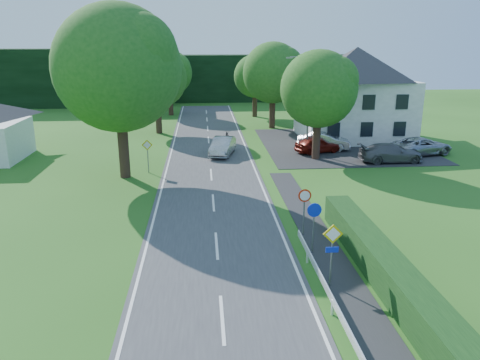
{
  "coord_description": "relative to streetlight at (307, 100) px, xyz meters",
  "views": [
    {
      "loc": [
        -0.51,
        -8.01,
        9.24
      ],
      "look_at": [
        1.55,
        17.66,
        1.49
      ],
      "focal_mm": 35.0,
      "sensor_mm": 36.0,
      "label": 1
    }
  ],
  "objects": [
    {
      "name": "sign_speed_limit",
      "position": [
        -3.76,
        -17.03,
        -2.7
      ],
      "size": [
        0.64,
        0.11,
        2.37
      ],
      "color": "slate",
      "rests_on": "ground"
    },
    {
      "name": "sign_priority_left",
      "position": [
        -12.56,
        -5.02,
        -2.75
      ],
      "size": [
        0.78,
        0.09,
        2.44
      ],
      "color": "slate",
      "rests_on": "ground"
    },
    {
      "name": "moving_car",
      "position": [
        -6.97,
        -0.11,
        -3.7
      ],
      "size": [
        2.55,
        4.65,
        1.45
      ],
      "primitive_type": "imported",
      "rotation": [
        0.0,
        0.0,
        -0.24
      ],
      "color": "#A09FA4",
      "rests_on": "road"
    },
    {
      "name": "line_centre",
      "position": [
        -8.06,
        -10.0,
        -4.42
      ],
      "size": [
        0.12,
        80.0,
        0.01
      ],
      "primitive_type": null,
      "color": "white",
      "rests_on": "road"
    },
    {
      "name": "tree_right_mid",
      "position": [
        0.44,
        -2.0,
        -0.17
      ],
      "size": [
        7.0,
        7.0,
        8.58
      ],
      "primitive_type": null,
      "color": "#1D5319",
      "rests_on": "ground"
    },
    {
      "name": "parked_car_silver_a",
      "position": [
        1.82,
        1.0,
        -3.68
      ],
      "size": [
        4.74,
        2.31,
        1.5
      ],
      "primitive_type": "imported",
      "rotation": [
        0.0,
        0.0,
        1.4
      ],
      "color": "#B1B1B6",
      "rests_on": "parking_pad"
    },
    {
      "name": "road",
      "position": [
        -8.06,
        -10.0,
        -4.44
      ],
      "size": [
        7.0,
        80.0,
        0.04
      ],
      "primitive_type": "cube",
      "color": "#3B3B3D",
      "rests_on": "ground"
    },
    {
      "name": "line_edge_right",
      "position": [
        -4.81,
        -10.0,
        -4.42
      ],
      "size": [
        0.12,
        80.0,
        0.01
      ],
      "primitive_type": "cube",
      "color": "white",
      "rests_on": "road"
    },
    {
      "name": "tree_right_far",
      "position": [
        -1.06,
        12.0,
        0.08
      ],
      "size": [
        7.4,
        7.4,
        9.09
      ],
      "primitive_type": null,
      "color": "#1D5319",
      "rests_on": "ground"
    },
    {
      "name": "tree_right_back",
      "position": [
        -2.06,
        20.0,
        -0.68
      ],
      "size": [
        6.2,
        6.2,
        7.56
      ],
      "primitive_type": null,
      "color": "#1D5319",
      "rests_on": "ground"
    },
    {
      "name": "sign_roundabout",
      "position": [
        -3.76,
        -19.02,
        -2.79
      ],
      "size": [
        0.64,
        0.08,
        2.37
      ],
      "color": "slate",
      "rests_on": "ground"
    },
    {
      "name": "tree_left_back",
      "position": [
        -12.56,
        22.0,
        -0.43
      ],
      "size": [
        6.6,
        6.6,
        8.07
      ],
      "primitive_type": null,
      "color": "#1D5319",
      "rests_on": "ground"
    },
    {
      "name": "sign_priority_right",
      "position": [
        -3.76,
        -22.02,
        -2.67
      ],
      "size": [
        0.78,
        0.09,
        2.59
      ],
      "color": "slate",
      "rests_on": "ground"
    },
    {
      "name": "house_white",
      "position": [
        5.94,
        6.0,
        -0.06
      ],
      "size": [
        10.6,
        8.4,
        8.6
      ],
      "color": "silver",
      "rests_on": "ground"
    },
    {
      "name": "treeline_right",
      "position": [
        -0.06,
        36.0,
        -0.96
      ],
      "size": [
        30.0,
        5.0,
        7.0
      ],
      "primitive_type": "cube",
      "color": "black",
      "rests_on": "ground"
    },
    {
      "name": "parked_car_red",
      "position": [
        1.05,
        0.02,
        -3.77
      ],
      "size": [
        4.13,
        2.59,
        1.31
      ],
      "primitive_type": "imported",
      "rotation": [
        0.0,
        0.0,
        1.86
      ],
      "color": "maroon",
      "rests_on": "parking_pad"
    },
    {
      "name": "line_edge_left",
      "position": [
        -11.31,
        -10.0,
        -4.42
      ],
      "size": [
        0.12,
        80.0,
        0.01
      ],
      "primitive_type": "cube",
      "color": "white",
      "rests_on": "road"
    },
    {
      "name": "tree_left_far",
      "position": [
        -13.06,
        10.0,
        -0.17
      ],
      "size": [
        7.0,
        7.0,
        8.58
      ],
      "primitive_type": null,
      "color": "#1D5319",
      "rests_on": "ground"
    },
    {
      "name": "parasol",
      "position": [
        5.34,
        5.0,
        -3.33
      ],
      "size": [
        3.19,
        3.21,
        2.19
      ],
      "primitive_type": "imported",
      "rotation": [
        0.0,
        0.0,
        0.43
      ],
      "color": "red",
      "rests_on": "parking_pad"
    },
    {
      "name": "parking_pad",
      "position": [
        3.94,
        3.0,
        -4.44
      ],
      "size": [
        14.0,
        16.0,
        0.04
      ],
      "primitive_type": "cube",
      "color": "#252527",
      "rests_on": "ground"
    },
    {
      "name": "tree_main",
      "position": [
        -14.06,
        -6.0,
        1.36
      ],
      "size": [
        9.4,
        9.4,
        11.64
      ],
      "primitive_type": null,
      "color": "#1D5319",
      "rests_on": "ground"
    },
    {
      "name": "streetlight",
      "position": [
        0.0,
        0.0,
        0.0
      ],
      "size": [
        2.03,
        0.18,
        8.0
      ],
      "color": "slate",
      "rests_on": "ground"
    },
    {
      "name": "motorcycle",
      "position": [
        -6.26,
        5.99,
        -3.95
      ],
      "size": [
        0.74,
        1.82,
        0.94
      ],
      "primitive_type": "imported",
      "rotation": [
        0.0,
        0.0,
        0.06
      ],
      "color": "black",
      "rests_on": "road"
    },
    {
      "name": "parked_car_grey",
      "position": [
        6.02,
        -3.5,
        -3.71
      ],
      "size": [
        4.98,
        2.11,
        1.43
      ],
      "primitive_type": "imported",
      "rotation": [
        0.0,
        0.0,
        1.59
      ],
      "color": "#56555B",
      "rests_on": "parking_pad"
    },
    {
      "name": "treeline_left",
      "position": [
        -36.06,
        32.0,
        -0.46
      ],
      "size": [
        44.0,
        6.0,
        8.0
      ],
      "primitive_type": "cube",
      "color": "black",
      "rests_on": "ground"
    },
    {
      "name": "parked_car_silver_b",
      "position": [
        9.54,
        -1.32,
        -3.7
      ],
      "size": [
        5.66,
        3.74,
        1.44
      ],
      "primitive_type": "imported",
      "rotation": [
        0.0,
        0.0,
        1.85
      ],
      "color": "#9D9EA4",
      "rests_on": "parking_pad"
    }
  ]
}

